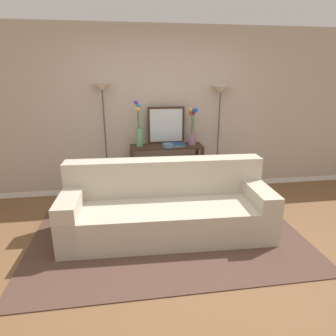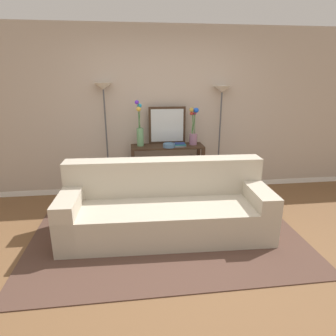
{
  "view_description": "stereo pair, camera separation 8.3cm",
  "coord_description": "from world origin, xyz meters",
  "px_view_note": "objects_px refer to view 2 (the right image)",
  "views": [
    {
      "loc": [
        -0.57,
        -2.6,
        1.89
      ],
      "look_at": [
        -0.01,
        1.14,
        0.67
      ],
      "focal_mm": 31.02,
      "sensor_mm": 36.0,
      "label": 1
    },
    {
      "loc": [
        -0.49,
        -2.62,
        1.89
      ],
      "look_at": [
        -0.01,
        1.14,
        0.67
      ],
      "focal_mm": 31.02,
      "sensor_mm": 36.0,
      "label": 2
    }
  ],
  "objects_px": {
    "console_table": "(167,162)",
    "vase_tall_flowers": "(140,130)",
    "vase_short_flowers": "(193,130)",
    "fruit_bowl": "(169,145)",
    "floor_lamp_left": "(105,109)",
    "couch": "(166,209)",
    "wall_mirror": "(167,125)",
    "floor_lamp_right": "(221,110)",
    "book_row_under_console": "(154,193)",
    "book_stack": "(180,145)"
  },
  "relations": [
    {
      "from": "couch",
      "to": "floor_lamp_left",
      "type": "bearing_deg",
      "value": 121.0
    },
    {
      "from": "couch",
      "to": "vase_short_flowers",
      "type": "height_order",
      "value": "vase_short_flowers"
    },
    {
      "from": "couch",
      "to": "book_row_under_console",
      "type": "xyz_separation_m",
      "value": [
        -0.06,
        1.15,
        -0.26
      ]
    },
    {
      "from": "floor_lamp_left",
      "to": "floor_lamp_right",
      "type": "distance_m",
      "value": 1.81
    },
    {
      "from": "wall_mirror",
      "to": "fruit_bowl",
      "type": "bearing_deg",
      "value": -91.31
    },
    {
      "from": "fruit_bowl",
      "to": "floor_lamp_left",
      "type": "bearing_deg",
      "value": 165.41
    },
    {
      "from": "floor_lamp_left",
      "to": "vase_short_flowers",
      "type": "relative_size",
      "value": 3.09
    },
    {
      "from": "fruit_bowl",
      "to": "book_row_under_console",
      "type": "bearing_deg",
      "value": 154.28
    },
    {
      "from": "wall_mirror",
      "to": "fruit_bowl",
      "type": "relative_size",
      "value": 3.19
    },
    {
      "from": "console_table",
      "to": "floor_lamp_right",
      "type": "bearing_deg",
      "value": 8.68
    },
    {
      "from": "vase_tall_flowers",
      "to": "vase_short_flowers",
      "type": "xyz_separation_m",
      "value": [
        0.83,
        -0.02,
        -0.02
      ]
    },
    {
      "from": "floor_lamp_right",
      "to": "floor_lamp_left",
      "type": "bearing_deg",
      "value": -180.0
    },
    {
      "from": "floor_lamp_left",
      "to": "book_row_under_console",
      "type": "xyz_separation_m",
      "value": [
        0.71,
        -0.13,
        -1.34
      ]
    },
    {
      "from": "wall_mirror",
      "to": "couch",
      "type": "bearing_deg",
      "value": -97.93
    },
    {
      "from": "wall_mirror",
      "to": "book_stack",
      "type": "bearing_deg",
      "value": -54.86
    },
    {
      "from": "floor_lamp_right",
      "to": "wall_mirror",
      "type": "height_order",
      "value": "floor_lamp_right"
    },
    {
      "from": "couch",
      "to": "wall_mirror",
      "type": "relative_size",
      "value": 4.3
    },
    {
      "from": "vase_tall_flowers",
      "to": "book_stack",
      "type": "distance_m",
      "value": 0.65
    },
    {
      "from": "wall_mirror",
      "to": "book_row_under_console",
      "type": "distance_m",
      "value": 1.11
    },
    {
      "from": "couch",
      "to": "floor_lamp_left",
      "type": "distance_m",
      "value": 1.84
    },
    {
      "from": "wall_mirror",
      "to": "vase_short_flowers",
      "type": "bearing_deg",
      "value": -18.03
    },
    {
      "from": "couch",
      "to": "vase_tall_flowers",
      "type": "relative_size",
      "value": 3.61
    },
    {
      "from": "floor_lamp_left",
      "to": "book_stack",
      "type": "xyz_separation_m",
      "value": [
        1.11,
        -0.22,
        -0.54
      ]
    },
    {
      "from": "floor_lamp_right",
      "to": "vase_tall_flowers",
      "type": "distance_m",
      "value": 1.32
    },
    {
      "from": "floor_lamp_left",
      "to": "vase_tall_flowers",
      "type": "relative_size",
      "value": 2.57
    },
    {
      "from": "couch",
      "to": "book_row_under_console",
      "type": "relative_size",
      "value": 5.27
    },
    {
      "from": "floor_lamp_left",
      "to": "vase_short_flowers",
      "type": "distance_m",
      "value": 1.39
    },
    {
      "from": "floor_lamp_left",
      "to": "floor_lamp_right",
      "type": "relative_size",
      "value": 1.03
    },
    {
      "from": "couch",
      "to": "floor_lamp_right",
      "type": "xyz_separation_m",
      "value": [
        1.04,
        1.28,
        1.04
      ]
    },
    {
      "from": "wall_mirror",
      "to": "vase_short_flowers",
      "type": "relative_size",
      "value": 1.01
    },
    {
      "from": "console_table",
      "to": "vase_tall_flowers",
      "type": "height_order",
      "value": "vase_tall_flowers"
    },
    {
      "from": "vase_tall_flowers",
      "to": "vase_short_flowers",
      "type": "height_order",
      "value": "vase_tall_flowers"
    },
    {
      "from": "floor_lamp_right",
      "to": "vase_short_flowers",
      "type": "relative_size",
      "value": 3.0
    },
    {
      "from": "couch",
      "to": "fruit_bowl",
      "type": "distance_m",
      "value": 1.19
    },
    {
      "from": "floor_lamp_right",
      "to": "vase_short_flowers",
      "type": "distance_m",
      "value": 0.56
    },
    {
      "from": "couch",
      "to": "vase_tall_flowers",
      "type": "distance_m",
      "value": 1.43
    },
    {
      "from": "vase_short_flowers",
      "to": "fruit_bowl",
      "type": "height_order",
      "value": "vase_short_flowers"
    },
    {
      "from": "wall_mirror",
      "to": "book_stack",
      "type": "xyz_separation_m",
      "value": [
        0.16,
        -0.23,
        -0.26
      ]
    },
    {
      "from": "floor_lamp_left",
      "to": "vase_tall_flowers",
      "type": "distance_m",
      "value": 0.61
    },
    {
      "from": "vase_tall_flowers",
      "to": "book_stack",
      "type": "xyz_separation_m",
      "value": [
        0.6,
        -0.12,
        -0.22
      ]
    },
    {
      "from": "console_table",
      "to": "floor_lamp_left",
      "type": "bearing_deg",
      "value": 171.84
    },
    {
      "from": "floor_lamp_left",
      "to": "fruit_bowl",
      "type": "relative_size",
      "value": 9.76
    },
    {
      "from": "book_row_under_console",
      "to": "book_stack",
      "type": "bearing_deg",
      "value": -11.74
    },
    {
      "from": "vase_short_flowers",
      "to": "console_table",
      "type": "bearing_deg",
      "value": -177.07
    },
    {
      "from": "floor_lamp_right",
      "to": "fruit_bowl",
      "type": "distance_m",
      "value": 1.02
    },
    {
      "from": "vase_short_flowers",
      "to": "book_stack",
      "type": "xyz_separation_m",
      "value": [
        -0.23,
        -0.1,
        -0.2
      ]
    },
    {
      "from": "couch",
      "to": "console_table",
      "type": "distance_m",
      "value": 1.18
    },
    {
      "from": "console_table",
      "to": "floor_lamp_right",
      "type": "distance_m",
      "value": 1.19
    },
    {
      "from": "floor_lamp_left",
      "to": "floor_lamp_right",
      "type": "xyz_separation_m",
      "value": [
        1.81,
        0.0,
        -0.04
      ]
    },
    {
      "from": "floor_lamp_right",
      "to": "book_stack",
      "type": "relative_size",
      "value": 8.98
    }
  ]
}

